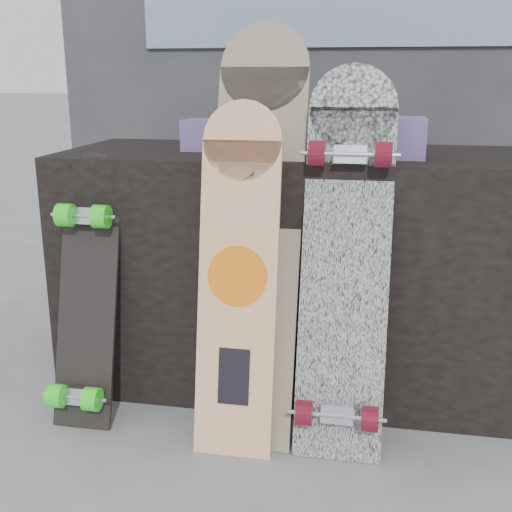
% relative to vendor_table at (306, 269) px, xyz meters
% --- Properties ---
extents(ground, '(60.00, 60.00, 0.00)m').
position_rel_vendor_table_xyz_m(ground, '(0.00, -0.50, -0.40)').
color(ground, slate).
rests_on(ground, ground).
extents(vendor_table, '(1.60, 0.60, 0.80)m').
position_rel_vendor_table_xyz_m(vendor_table, '(0.00, 0.00, 0.00)').
color(vendor_table, black).
rests_on(vendor_table, ground).
extents(booth, '(2.40, 0.22, 2.20)m').
position_rel_vendor_table_xyz_m(booth, '(0.00, 0.85, 0.70)').
color(booth, '#323237').
rests_on(booth, ground).
extents(merch_box_purple, '(0.18, 0.12, 0.10)m').
position_rel_vendor_table_xyz_m(merch_box_purple, '(-0.32, -0.01, 0.45)').
color(merch_box_purple, '#5B3A76').
rests_on(merch_box_purple, vendor_table).
extents(merch_box_small, '(0.14, 0.14, 0.12)m').
position_rel_vendor_table_xyz_m(merch_box_small, '(0.29, -0.10, 0.46)').
color(merch_box_small, '#5B3A76').
rests_on(merch_box_small, vendor_table).
extents(merch_box_flat, '(0.22, 0.10, 0.06)m').
position_rel_vendor_table_xyz_m(merch_box_flat, '(0.21, 0.10, 0.43)').
color(merch_box_flat, '#D1B78C').
rests_on(merch_box_flat, vendor_table).
extents(longboard_geisha, '(0.22, 0.21, 0.98)m').
position_rel_vendor_table_xyz_m(longboard_geisha, '(-0.14, -0.43, 0.12)').
color(longboard_geisha, beige).
rests_on(longboard_geisha, ground).
extents(longboard_celtic, '(0.27, 0.40, 1.20)m').
position_rel_vendor_table_xyz_m(longboard_celtic, '(-0.12, -0.28, 0.23)').
color(longboard_celtic, beige).
rests_on(longboard_celtic, ground).
extents(longboard_cascadia, '(0.25, 0.36, 1.08)m').
position_rel_vendor_table_xyz_m(longboard_cascadia, '(0.15, -0.36, 0.16)').
color(longboard_cascadia, silver).
rests_on(longboard_cascadia, ground).
extents(skateboard_dark, '(0.18, 0.30, 0.82)m').
position_rel_vendor_table_xyz_m(skateboard_dark, '(-0.63, -0.37, 0.01)').
color(skateboard_dark, black).
rests_on(skateboard_dark, ground).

